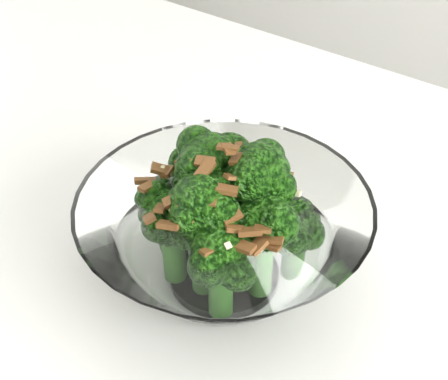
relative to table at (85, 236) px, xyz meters
The scene contains 2 objects.
table is the anchor object (origin of this frame).
broccoli_dish 0.22m from the table, ahead, with size 0.22×0.22×0.13m.
Camera 1 is at (0.28, -0.26, 1.13)m, focal length 50.00 mm.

